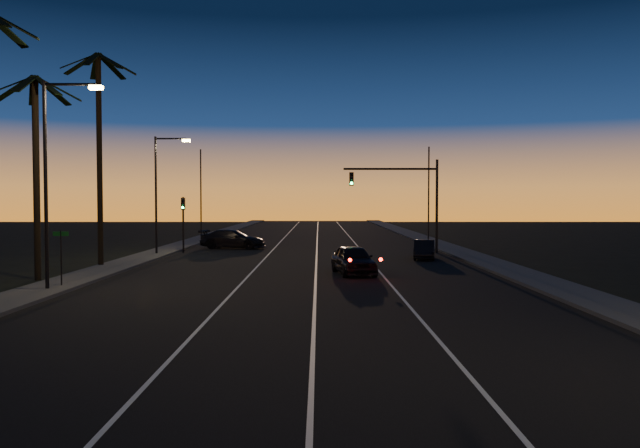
{
  "coord_description": "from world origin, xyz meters",
  "views": [
    {
      "loc": [
        0.65,
        -6.62,
        3.91
      ],
      "look_at": [
        0.71,
        20.38,
        2.91
      ],
      "focal_mm": 35.0,
      "sensor_mm": 36.0,
      "label": 1
    }
  ],
  "objects_px": {
    "lead_car": "(353,260)",
    "signal_mast": "(405,189)",
    "right_car": "(424,250)",
    "cross_car": "(233,239)"
  },
  "relations": [
    {
      "from": "lead_car",
      "to": "signal_mast",
      "type": "bearing_deg",
      "value": 71.14
    },
    {
      "from": "lead_car",
      "to": "right_car",
      "type": "relative_size",
      "value": 1.31
    },
    {
      "from": "signal_mast",
      "to": "cross_car",
      "type": "xyz_separation_m",
      "value": [
        -13.51,
        4.26,
        -4.0
      ]
    },
    {
      "from": "right_car",
      "to": "cross_car",
      "type": "xyz_separation_m",
      "value": [
        -14.1,
        9.27,
        0.14
      ]
    },
    {
      "from": "right_car",
      "to": "lead_car",
      "type": "bearing_deg",
      "value": -121.36
    },
    {
      "from": "signal_mast",
      "to": "lead_car",
      "type": "bearing_deg",
      "value": -108.86
    },
    {
      "from": "signal_mast",
      "to": "lead_car",
      "type": "relative_size",
      "value": 1.35
    },
    {
      "from": "signal_mast",
      "to": "cross_car",
      "type": "relative_size",
      "value": 1.26
    },
    {
      "from": "right_car",
      "to": "cross_car",
      "type": "relative_size",
      "value": 0.72
    },
    {
      "from": "lead_car",
      "to": "cross_car",
      "type": "xyz_separation_m",
      "value": [
        -8.87,
        17.85,
        -0.0
      ]
    }
  ]
}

